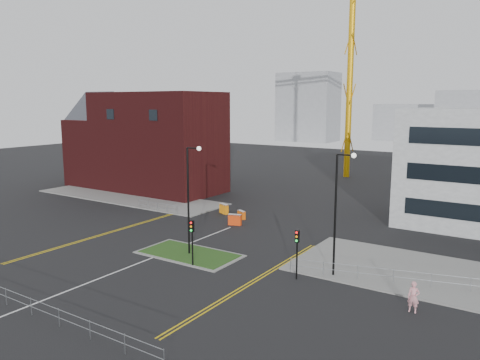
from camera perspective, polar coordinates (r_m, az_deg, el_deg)
The scene contains 25 objects.
ground at distance 36.00m, azimuth -17.03°, elevation -11.51°, with size 200.00×200.00×0.00m, color black.
pavement_left at distance 64.49m, azimuth -13.41°, elevation -2.04°, with size 28.00×8.00×0.12m, color slate.
pavement_right at distance 37.55m, azimuth 25.28°, elevation -11.04°, with size 24.00×10.00×0.12m, color slate.
island_kerb at distance 39.95m, azimuth -6.20°, elevation -8.97°, with size 8.60×4.60×0.08m, color slate.
grass_island at distance 39.94m, azimuth -6.20°, elevation -8.94°, with size 8.00×4.00×0.12m, color #204416.
brick_building at distance 69.80m, azimuth -11.72°, elevation 4.52°, with size 24.20×10.07×14.24m.
tower_crane at distance 82.62m, azimuth 17.79°, elevation 18.11°, with size 49.49×20.85×37.12m.
streetlamp_island at distance 38.46m, azimuth -6.09°, elevation -1.41°, with size 1.46×0.36×9.18m.
streetlamp_right_near at distance 34.15m, azimuth 11.92°, elevation -2.95°, with size 1.46×0.36×9.18m.
traffic_light_island at distance 36.50m, azimuth -5.86°, elevation -6.59°, with size 0.28×0.33×3.65m.
traffic_light_right at distance 33.94m, azimuth 6.97°, elevation -7.86°, with size 0.28×0.33×3.65m.
railing_front at distance 32.55m, azimuth -25.44°, elevation -12.84°, with size 24.05×0.05×1.10m.
railing_left at distance 55.33m, azimuth -10.03°, elevation -3.09°, with size 6.05×0.05×1.10m.
railing_right at distance 35.19m, azimuth 22.31°, elevation -10.96°, with size 19.05×5.05×1.10m.
centre_line at distance 37.21m, azimuth -14.63°, elevation -10.69°, with size 0.15×30.00×0.01m, color silver.
yellow_left_a at distance 48.71m, azimuth -14.77°, elevation -5.88°, with size 0.12×24.00×0.01m, color gold.
yellow_left_b at distance 48.49m, azimuth -14.53°, elevation -5.94°, with size 0.12×24.00×0.01m, color gold.
yellow_right_a at distance 34.30m, azimuth 1.54°, elevation -12.14°, with size 0.12×20.00×0.01m, color gold.
yellow_right_b at distance 34.16m, azimuth 1.98°, elevation -12.24°, with size 0.12×20.00×0.01m, color gold.
skyline_a at distance 155.92m, azimuth 8.29°, elevation 8.77°, with size 18.00×12.00×22.00m, color gray.
skyline_d at distance 164.86m, azimuth 21.47°, elevation 6.51°, with size 30.00×12.00×12.00m, color gray.
pedestrian at distance 31.05m, azimuth 20.39°, elevation -13.23°, with size 0.70×0.46×1.93m, color pink.
barrier_left at distance 53.72m, azimuth -1.98°, elevation -3.47°, with size 1.41×0.95×1.13m.
barrier_mid at distance 48.75m, azimuth -0.63°, elevation -4.80°, with size 1.44×0.84×1.15m.
barrier_right at distance 51.30m, azimuth 0.18°, elevation -4.21°, with size 1.15×0.78×0.92m.
Camera 1 is at (26.27, -21.12, 12.64)m, focal length 35.00 mm.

